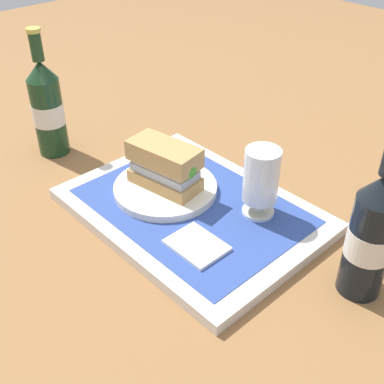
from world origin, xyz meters
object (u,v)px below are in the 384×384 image
at_px(plate, 165,188).
at_px(beer_glass, 261,180).
at_px(sandwich, 166,166).
at_px(second_bottle, 47,107).
at_px(beer_bottle, 371,234).

distance_m(plate, beer_glass, 0.19).
bearing_deg(sandwich, second_bottle, -178.66).
xyz_separation_m(sandwich, second_bottle, (-0.31, -0.06, 0.03)).
relative_size(plate, beer_glass, 1.52).
distance_m(sandwich, beer_bottle, 0.37).
bearing_deg(beer_bottle, second_bottle, -169.57).
bearing_deg(second_bottle, sandwich, 10.71).
height_order(sandwich, beer_bottle, beer_bottle).
bearing_deg(second_bottle, plate, 10.73).
distance_m(sandwich, second_bottle, 0.31).
xyz_separation_m(plate, beer_bottle, (0.37, 0.07, 0.08)).
height_order(beer_glass, beer_bottle, beer_bottle).
distance_m(beer_glass, beer_bottle, 0.21).
relative_size(plate, second_bottle, 0.71).
height_order(plate, second_bottle, second_bottle).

